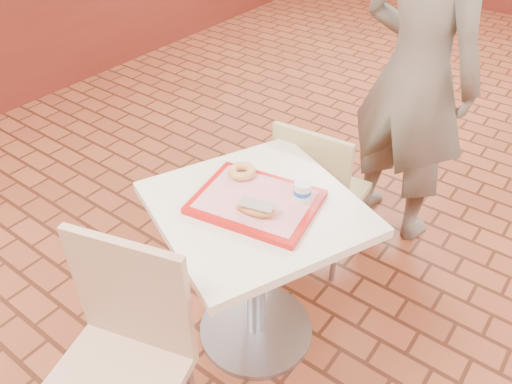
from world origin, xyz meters
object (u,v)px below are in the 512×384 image
Objects in this scene: serving_tray at (256,202)px; long_john_donut at (256,209)px; customer at (416,76)px; paper_cup at (302,192)px; main_table at (256,252)px; ring_donut at (242,171)px; chair_main_front at (121,355)px; chair_main_back at (317,189)px.

long_john_donut is (0.05, -0.07, 0.04)m from serving_tray.
paper_cup is at bearing 101.48° from customer.
customer reaches higher than paper_cup.
long_john_donut is 1.87× the size of paper_cup.
customer is at bearing 90.87° from paper_cup.
serving_tray reaches higher than main_table.
serving_tray is at bearing 0.00° from main_table.
serving_tray is 4.06× the size of ring_donut.
chair_main_front reaches higher than long_john_donut.
customer reaches higher than main_table.
customer is (0.20, 1.83, 0.40)m from chair_main_front.
chair_main_front is 0.51× the size of customer.
long_john_donut is at bearing -120.26° from paper_cup.
paper_cup reaches higher than chair_main_back.
chair_main_back is 1.88× the size of serving_tray.
ring_donut is (-0.08, -0.49, 0.35)m from chair_main_back.
paper_cup is (0.21, 0.76, 0.32)m from chair_main_front.
chair_main_back is at bearing 80.22° from ring_donut.
main_table is at bearing 89.81° from chair_main_back.
customer is 1.17m from serving_tray.
long_john_donut is at bearing -53.29° from serving_tray.
serving_tray is (0.07, 0.67, 0.27)m from chair_main_front.
main_table is at bearing 67.49° from chair_main_front.
chair_main_back is at bearing 95.36° from main_table.
main_table is 0.37m from paper_cup.
main_table is 0.67m from chair_main_front.
paper_cup reaches higher than main_table.
paper_cup is (0.29, 0.00, 0.02)m from ring_donut.
customer is (0.19, 0.58, 0.45)m from chair_main_back.
ring_donut is at bearing -179.34° from paper_cup.
customer is 1.11m from ring_donut.
customer is at bearing 86.32° from long_john_donut.
ring_donut is 0.72× the size of long_john_donut.
serving_tray is 2.91× the size of long_john_donut.
long_john_donut is at bearing -53.29° from main_table.
chair_main_back is 0.75m from customer.
ring_donut is at bearing 78.65° from chair_main_front.
serving_tray is (-0.13, -1.16, -0.13)m from customer.
paper_cup is at bearing 59.74° from long_john_donut.
customer reaches higher than serving_tray.
chair_main_back reaches higher than long_john_donut.
ring_donut is at bearing 86.43° from customer.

